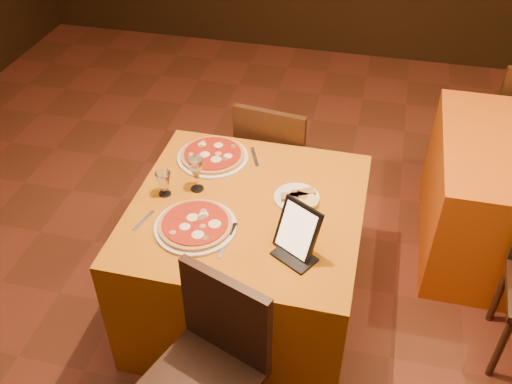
% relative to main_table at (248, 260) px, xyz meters
% --- Properties ---
extents(floor, '(6.00, 7.00, 0.01)m').
position_rel_main_table_xyz_m(floor, '(0.04, -0.15, -0.38)').
color(floor, '#5E2D19').
rests_on(floor, ground).
extents(main_table, '(1.10, 1.10, 0.75)m').
position_rel_main_table_xyz_m(main_table, '(0.00, 0.00, 0.00)').
color(main_table, '#B2640B').
rests_on(main_table, floor).
extents(chair_main_near, '(0.49, 0.49, 0.91)m').
position_rel_main_table_xyz_m(chair_main_near, '(0.00, -0.79, 0.08)').
color(chair_main_near, black).
rests_on(chair_main_near, floor).
extents(chair_main_far, '(0.45, 0.45, 0.91)m').
position_rel_main_table_xyz_m(chair_main_far, '(0.00, 0.80, 0.08)').
color(chair_main_far, black).
rests_on(chair_main_far, floor).
extents(pizza_near, '(0.38, 0.38, 0.03)m').
position_rel_main_table_xyz_m(pizza_near, '(-0.19, -0.21, 0.39)').
color(pizza_near, white).
rests_on(pizza_near, main_table).
extents(pizza_far, '(0.38, 0.38, 0.03)m').
position_rel_main_table_xyz_m(pizza_far, '(-0.27, 0.33, 0.39)').
color(pizza_far, white).
rests_on(pizza_far, main_table).
extents(cutlet_dish, '(0.22, 0.22, 0.03)m').
position_rel_main_table_xyz_m(cutlet_dish, '(0.22, 0.10, 0.39)').
color(cutlet_dish, white).
rests_on(cutlet_dish, main_table).
extents(wine_glass, '(0.08, 0.08, 0.19)m').
position_rel_main_table_xyz_m(wine_glass, '(-0.27, 0.07, 0.47)').
color(wine_glass, '#C0C26E').
rests_on(wine_glass, main_table).
extents(water_glass, '(0.07, 0.07, 0.13)m').
position_rel_main_table_xyz_m(water_glass, '(-0.41, -0.01, 0.44)').
color(water_glass, white).
rests_on(water_glass, main_table).
extents(tablet, '(0.22, 0.19, 0.24)m').
position_rel_main_table_xyz_m(tablet, '(0.28, -0.24, 0.49)').
color(tablet, black).
rests_on(tablet, main_table).
extents(knife, '(0.03, 0.19, 0.01)m').
position_rel_main_table_xyz_m(knife, '(-0.03, -0.27, 0.38)').
color(knife, '#A6A7AD').
rests_on(knife, main_table).
extents(fork_near, '(0.05, 0.15, 0.01)m').
position_rel_main_table_xyz_m(fork_near, '(-0.44, -0.22, 0.38)').
color(fork_near, '#A5A6AB').
rests_on(fork_near, main_table).
extents(fork_far, '(0.09, 0.17, 0.01)m').
position_rel_main_table_xyz_m(fork_far, '(-0.06, 0.39, 0.38)').
color(fork_far, '#BAB9C1').
rests_on(fork_far, main_table).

